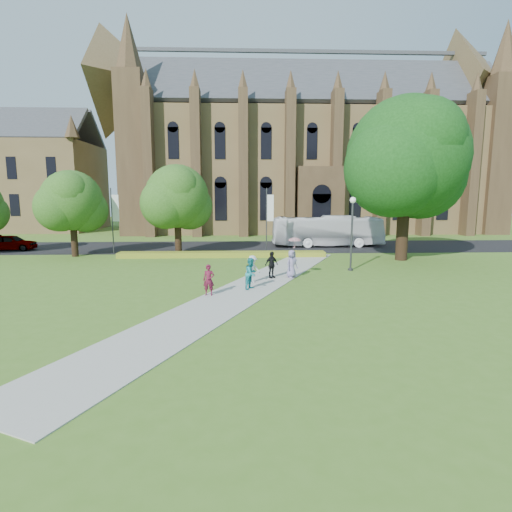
{
  "coord_description": "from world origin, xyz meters",
  "views": [
    {
      "loc": [
        -0.37,
        -21.41,
        5.38
      ],
      "look_at": [
        0.57,
        3.2,
        1.6
      ],
      "focal_mm": 28.0,
      "sensor_mm": 36.0,
      "label": 1
    }
  ],
  "objects_px": {
    "pedestrian_0": "(209,280)",
    "car_0": "(11,242)",
    "streetlamp": "(352,225)",
    "large_tree": "(406,157)",
    "tour_coach": "(327,231)"
  },
  "relations": [
    {
      "from": "streetlamp",
      "to": "car_0",
      "type": "xyz_separation_m",
      "value": [
        -30.28,
        11.62,
        -2.51
      ]
    },
    {
      "from": "pedestrian_0",
      "to": "tour_coach",
      "type": "bearing_deg",
      "value": 64.41
    },
    {
      "from": "streetlamp",
      "to": "car_0",
      "type": "distance_m",
      "value": 32.53
    },
    {
      "from": "streetlamp",
      "to": "large_tree",
      "type": "height_order",
      "value": "large_tree"
    },
    {
      "from": "streetlamp",
      "to": "car_0",
      "type": "height_order",
      "value": "streetlamp"
    },
    {
      "from": "streetlamp",
      "to": "pedestrian_0",
      "type": "bearing_deg",
      "value": -144.18
    },
    {
      "from": "tour_coach",
      "to": "car_0",
      "type": "height_order",
      "value": "tour_coach"
    },
    {
      "from": "pedestrian_0",
      "to": "car_0",
      "type": "bearing_deg",
      "value": 140.41
    },
    {
      "from": "streetlamp",
      "to": "pedestrian_0",
      "type": "height_order",
      "value": "streetlamp"
    },
    {
      "from": "streetlamp",
      "to": "large_tree",
      "type": "xyz_separation_m",
      "value": [
        5.5,
        4.5,
        5.07
      ]
    },
    {
      "from": "streetlamp",
      "to": "car_0",
      "type": "bearing_deg",
      "value": 159.0
    },
    {
      "from": "large_tree",
      "to": "pedestrian_0",
      "type": "height_order",
      "value": "large_tree"
    },
    {
      "from": "streetlamp",
      "to": "large_tree",
      "type": "relative_size",
      "value": 0.4
    },
    {
      "from": "large_tree",
      "to": "tour_coach",
      "type": "height_order",
      "value": "large_tree"
    },
    {
      "from": "large_tree",
      "to": "tour_coach",
      "type": "xyz_separation_m",
      "value": [
        -4.3,
        8.99,
        -6.74
      ]
    }
  ]
}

